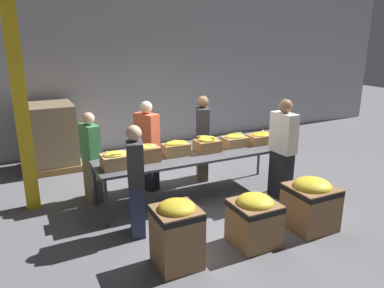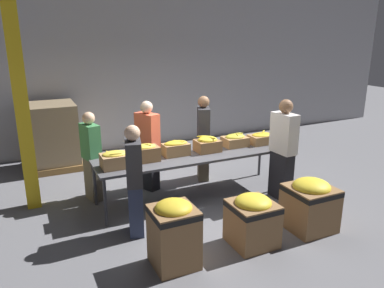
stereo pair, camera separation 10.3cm
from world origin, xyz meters
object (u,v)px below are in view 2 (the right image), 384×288
(banana_box_4, at_px, (235,140))
(volunteer_4, at_px, (148,146))
(donation_bin_1, at_px, (252,218))
(pallet_stack_0, at_px, (51,136))
(volunteer_1, at_px, (134,181))
(volunteer_3, at_px, (283,150))
(sorting_table, at_px, (194,156))
(volunteer_2, at_px, (203,139))
(banana_box_2, at_px, (176,148))
(banana_box_5, at_px, (262,138))
(donation_bin_2, at_px, (310,203))
(banana_box_0, at_px, (115,159))
(support_pillar, at_px, (19,85))
(banana_box_3, at_px, (207,144))
(banana_box_1, at_px, (144,153))
(donation_bin_0, at_px, (174,231))
(volunteer_0, at_px, (92,157))

(banana_box_4, relative_size, volunteer_4, 0.26)
(donation_bin_1, relative_size, pallet_stack_0, 0.52)
(volunteer_1, relative_size, volunteer_3, 0.92)
(sorting_table, relative_size, volunteer_4, 2.07)
(volunteer_2, distance_m, pallet_stack_0, 3.23)
(banana_box_2, relative_size, volunteer_2, 0.27)
(banana_box_5, bearing_deg, donation_bin_2, -101.85)
(banana_box_4, bearing_deg, banana_box_2, -178.10)
(banana_box_4, height_order, volunteer_3, volunteer_3)
(banana_box_4, height_order, pallet_stack_0, pallet_stack_0)
(banana_box_2, relative_size, donation_bin_2, 0.57)
(volunteer_3, distance_m, donation_bin_1, 1.73)
(banana_box_0, xyz_separation_m, support_pillar, (-1.18, 0.86, 1.09))
(volunteer_4, bearing_deg, donation_bin_1, -9.29)
(banana_box_5, relative_size, support_pillar, 0.12)
(banana_box_4, distance_m, volunteer_1, 2.32)
(sorting_table, xyz_separation_m, volunteer_1, (-1.28, -0.77, 0.05))
(volunteer_1, distance_m, volunteer_4, 1.60)
(banana_box_3, bearing_deg, volunteer_1, -152.40)
(banana_box_3, relative_size, volunteer_3, 0.24)
(banana_box_5, bearing_deg, support_pillar, 169.42)
(banana_box_1, height_order, volunteer_2, volunteer_2)
(donation_bin_1, bearing_deg, volunteer_3, 39.21)
(volunteer_4, distance_m, donation_bin_2, 2.92)
(banana_box_2, distance_m, volunteer_4, 0.68)
(sorting_table, bearing_deg, volunteer_4, 131.75)
(banana_box_3, xyz_separation_m, volunteer_2, (0.26, 0.67, -0.11))
(donation_bin_2, bearing_deg, banana_box_5, 78.15)
(banana_box_3, distance_m, pallet_stack_0, 3.50)
(banana_box_5, relative_size, volunteer_2, 0.29)
(support_pillar, bearing_deg, banana_box_5, -10.58)
(banana_box_1, height_order, banana_box_3, banana_box_1)
(banana_box_2, xyz_separation_m, donation_bin_0, (-0.78, -1.78, -0.46))
(volunteer_2, distance_m, donation_bin_0, 2.93)
(banana_box_4, xyz_separation_m, volunteer_4, (-1.46, 0.57, -0.09))
(pallet_stack_0, bearing_deg, volunteer_2, -36.86)
(volunteer_0, height_order, donation_bin_1, volunteer_0)
(volunteer_3, bearing_deg, banana_box_4, 27.85)
(banana_box_2, distance_m, donation_bin_2, 2.28)
(banana_box_3, relative_size, volunteer_1, 0.26)
(volunteer_4, distance_m, pallet_stack_0, 2.45)
(banana_box_0, relative_size, donation_bin_0, 0.48)
(volunteer_2, bearing_deg, volunteer_0, -65.70)
(banana_box_3, height_order, volunteer_1, volunteer_1)
(banana_box_5, height_order, support_pillar, support_pillar)
(banana_box_1, distance_m, banana_box_2, 0.58)
(banana_box_1, height_order, support_pillar, support_pillar)
(banana_box_0, relative_size, volunteer_4, 0.25)
(donation_bin_2, bearing_deg, support_pillar, 145.24)
(banana_box_4, bearing_deg, volunteer_3, -58.54)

